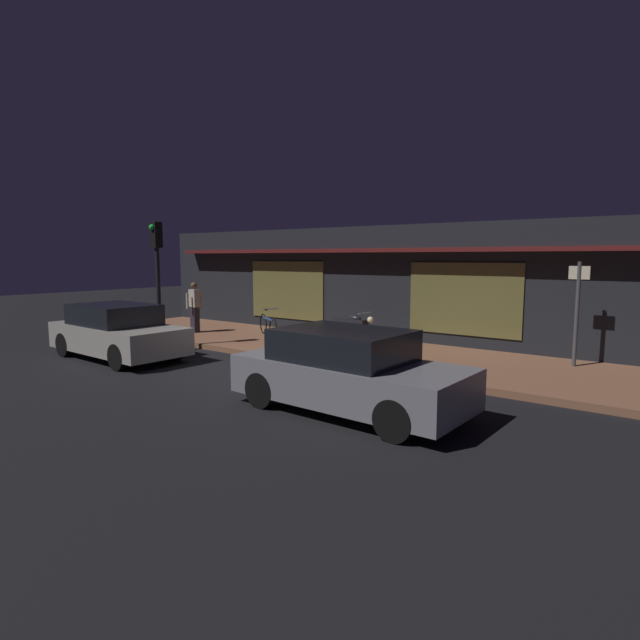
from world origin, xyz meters
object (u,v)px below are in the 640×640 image
object	(u,v)px
parked_car_near	(117,332)
parked_car_far	(348,371)
person_photographer	(195,306)
bicycle_parked	(268,325)
traffic_light_pole	(157,263)
motorcycle	(351,328)
sign_post	(577,307)

from	to	relation	value
parked_car_near	parked_car_far	distance (m)	7.45
person_photographer	parked_car_far	xyz separation A→B (m)	(8.69, -3.87, -0.32)
bicycle_parked	traffic_light_pole	world-z (taller)	traffic_light_pole
motorcycle	parked_car_far	bearing A→B (deg)	-57.32
traffic_light_pole	person_photographer	bearing A→B (deg)	120.34
person_photographer	traffic_light_pole	xyz separation A→B (m)	(1.41, -2.40, 1.45)
motorcycle	bicycle_parked	world-z (taller)	motorcycle
person_photographer	motorcycle	bearing A→B (deg)	10.72
traffic_light_pole	bicycle_parked	bearing A→B (deg)	72.13
traffic_light_pole	parked_car_far	size ratio (longest dim) A/B	0.87
motorcycle	parked_car_far	world-z (taller)	parked_car_far
sign_post	parked_car_far	xyz separation A→B (m)	(-2.54, -5.61, -0.81)
traffic_light_pole	parked_car_near	xyz separation A→B (m)	(-0.16, -1.20, -1.77)
bicycle_parked	parked_car_far	bearing A→B (deg)	-37.46
person_photographer	parked_car_far	distance (m)	9.52
person_photographer	traffic_light_pole	bearing A→B (deg)	-59.66
sign_post	parked_car_near	world-z (taller)	sign_post
motorcycle	parked_car_far	xyz separation A→B (m)	(3.16, -4.92, 0.06)
motorcycle	sign_post	distance (m)	5.80
traffic_light_pole	parked_car_near	distance (m)	2.15
bicycle_parked	parked_car_near	bearing A→B (deg)	-105.19
sign_post	motorcycle	bearing A→B (deg)	-173.15
bicycle_parked	traffic_light_pole	bearing A→B (deg)	-107.87
bicycle_parked	parked_car_near	world-z (taller)	parked_car_near
motorcycle	sign_post	bearing A→B (deg)	6.85
parked_car_far	bicycle_parked	bearing A→B (deg)	142.54
motorcycle	parked_car_far	distance (m)	5.85
traffic_light_pole	parked_car_near	size ratio (longest dim) A/B	0.86
person_photographer	sign_post	size ratio (longest dim) A/B	0.70
parked_car_far	motorcycle	bearing A→B (deg)	122.68
bicycle_parked	parked_car_near	size ratio (longest dim) A/B	0.35
motorcycle	person_photographer	world-z (taller)	person_photographer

